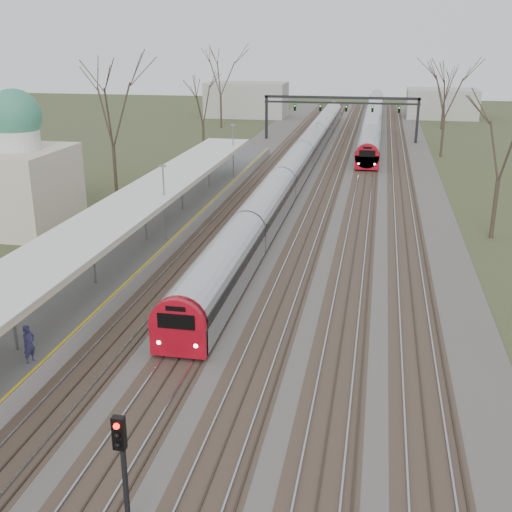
% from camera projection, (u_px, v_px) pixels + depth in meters
% --- Properties ---
extents(track_bed, '(24.00, 160.00, 0.22)m').
position_uv_depth(track_bed, '(318.00, 189.00, 60.57)').
color(track_bed, '#474442').
rests_on(track_bed, ground).
extents(platform, '(3.50, 69.00, 1.00)m').
position_uv_depth(platform, '(164.00, 232.00, 45.85)').
color(platform, '#9E9B93').
rests_on(platform, ground).
extents(canopy, '(4.10, 50.00, 3.11)m').
position_uv_depth(canopy, '(139.00, 201.00, 40.54)').
color(canopy, slate).
rests_on(canopy, platform).
extents(dome_building, '(10.00, 8.00, 10.30)m').
position_uv_depth(dome_building, '(1.00, 179.00, 47.53)').
color(dome_building, beige).
rests_on(dome_building, ground).
extents(signal_gantry, '(21.00, 0.59, 6.08)m').
position_uv_depth(signal_gantry, '(341.00, 105.00, 86.84)').
color(signal_gantry, black).
rests_on(signal_gantry, ground).
extents(tree_west_far, '(5.50, 5.50, 11.33)m').
position_uv_depth(tree_west_far, '(110.00, 108.00, 54.57)').
color(tree_west_far, '#2D231C').
rests_on(tree_west_far, ground).
extents(tree_east_far, '(5.00, 5.00, 10.30)m').
position_uv_depth(tree_east_far, '(504.00, 137.00, 43.70)').
color(tree_east_far, '#2D231C').
rests_on(tree_east_far, ground).
extents(train_near, '(2.62, 90.21, 3.05)m').
position_uv_depth(train_near, '(302.00, 155.00, 69.73)').
color(train_near, '#B6B9C1').
rests_on(train_near, ground).
extents(train_far, '(2.62, 75.21, 3.05)m').
position_uv_depth(train_far, '(373.00, 117.00, 102.46)').
color(train_far, '#B6B9C1').
rests_on(train_far, ground).
extents(passenger, '(0.56, 0.70, 1.67)m').
position_uv_depth(passenger, '(29.00, 344.00, 26.27)').
color(passenger, navy).
rests_on(passenger, platform).
extents(signal_post, '(0.35, 0.45, 4.10)m').
position_uv_depth(signal_post, '(122.00, 458.00, 17.74)').
color(signal_post, black).
rests_on(signal_post, ground).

